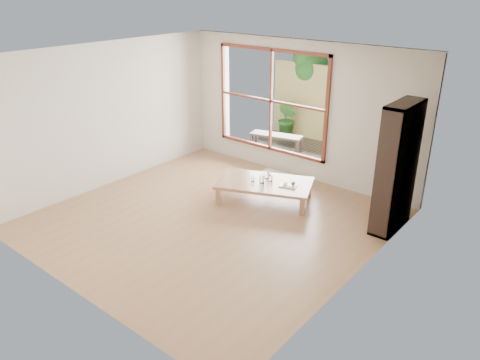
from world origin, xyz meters
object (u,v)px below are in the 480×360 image
object	(u,v)px
bookshelf	(397,168)
food_tray	(289,185)
garden_bench	(276,137)
low_table	(265,184)

from	to	relation	value
bookshelf	food_tray	distance (m)	1.80
food_tray	garden_bench	world-z (taller)	food_tray
food_tray	garden_bench	bearing A→B (deg)	110.77
bookshelf	food_tray	bearing A→B (deg)	-167.83
bookshelf	garden_bench	world-z (taller)	bookshelf
low_table	bookshelf	size ratio (longest dim) A/B	0.92
bookshelf	low_table	bearing A→B (deg)	-167.33
low_table	food_tray	world-z (taller)	food_tray
low_table	food_tray	bearing A→B (deg)	-8.53
garden_bench	bookshelf	bearing A→B (deg)	-41.31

